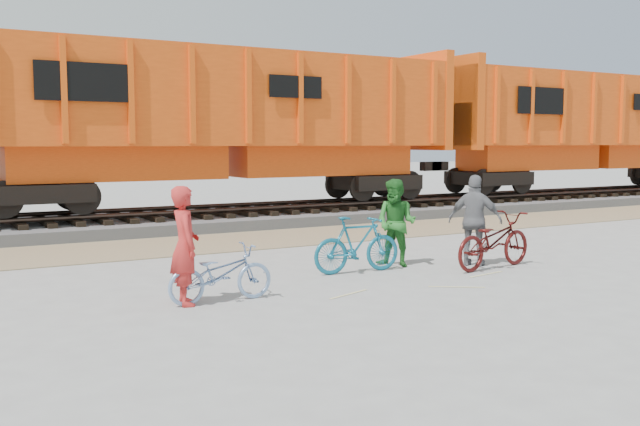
{
  "coord_description": "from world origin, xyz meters",
  "views": [
    {
      "loc": [
        -6.74,
        -9.91,
        2.32
      ],
      "look_at": [
        -0.19,
        1.5,
        1.02
      ],
      "focal_mm": 40.0,
      "sensor_mm": 36.0,
      "label": 1
    }
  ],
  "objects_px": {
    "person_solo": "(185,246)",
    "person_woman": "(475,220)",
    "bicycle_maroon": "(494,241)",
    "hopper_car_right": "(587,125)",
    "bicycle_blue": "(221,274)",
    "bicycle_teal": "(357,244)",
    "person_man": "(396,223)",
    "hopper_car_center": "(226,119)"
  },
  "relations": [
    {
      "from": "hopper_car_center",
      "to": "person_woman",
      "type": "relative_size",
      "value": 8.12
    },
    {
      "from": "person_solo",
      "to": "bicycle_teal",
      "type": "bearing_deg",
      "value": -68.23
    },
    {
      "from": "hopper_car_center",
      "to": "person_solo",
      "type": "bearing_deg",
      "value": -115.77
    },
    {
      "from": "bicycle_teal",
      "to": "person_woman",
      "type": "relative_size",
      "value": 0.99
    },
    {
      "from": "person_woman",
      "to": "bicycle_blue",
      "type": "bearing_deg",
      "value": 59.69
    },
    {
      "from": "person_solo",
      "to": "person_woman",
      "type": "distance_m",
      "value": 5.86
    },
    {
      "from": "hopper_car_center",
      "to": "bicycle_teal",
      "type": "distance_m",
      "value": 8.73
    },
    {
      "from": "person_woman",
      "to": "person_man",
      "type": "bearing_deg",
      "value": 27.08
    },
    {
      "from": "bicycle_blue",
      "to": "person_solo",
      "type": "xyz_separation_m",
      "value": [
        -0.5,
        0.1,
        0.44
      ]
    },
    {
      "from": "bicycle_blue",
      "to": "person_man",
      "type": "distance_m",
      "value": 4.2
    },
    {
      "from": "person_man",
      "to": "person_woman",
      "type": "relative_size",
      "value": 0.95
    },
    {
      "from": "hopper_car_right",
      "to": "person_man",
      "type": "relative_size",
      "value": 8.5
    },
    {
      "from": "bicycle_maroon",
      "to": "person_woman",
      "type": "height_order",
      "value": "person_woman"
    },
    {
      "from": "bicycle_teal",
      "to": "person_solo",
      "type": "relative_size",
      "value": 0.99
    },
    {
      "from": "hopper_car_right",
      "to": "bicycle_blue",
      "type": "relative_size",
      "value": 8.76
    },
    {
      "from": "hopper_car_center",
      "to": "bicycle_blue",
      "type": "height_order",
      "value": "hopper_car_center"
    },
    {
      "from": "bicycle_teal",
      "to": "hopper_car_center",
      "type": "bearing_deg",
      "value": -2.12
    },
    {
      "from": "person_solo",
      "to": "person_woman",
      "type": "bearing_deg",
      "value": -78.52
    },
    {
      "from": "person_man",
      "to": "hopper_car_center",
      "type": "bearing_deg",
      "value": 149.79
    },
    {
      "from": "hopper_car_center",
      "to": "person_man",
      "type": "height_order",
      "value": "hopper_car_center"
    },
    {
      "from": "bicycle_maroon",
      "to": "person_man",
      "type": "xyz_separation_m",
      "value": [
        -1.43,
        1.08,
        0.3
      ]
    },
    {
      "from": "bicycle_teal",
      "to": "bicycle_maroon",
      "type": "bearing_deg",
      "value": -105.6
    },
    {
      "from": "hopper_car_center",
      "to": "bicycle_maroon",
      "type": "xyz_separation_m",
      "value": [
        1.5,
        -9.19,
        -2.49
      ]
    },
    {
      "from": "hopper_car_right",
      "to": "bicycle_blue",
      "type": "height_order",
      "value": "hopper_car_right"
    },
    {
      "from": "bicycle_blue",
      "to": "hopper_car_right",
      "type": "bearing_deg",
      "value": -64.1
    },
    {
      "from": "bicycle_maroon",
      "to": "person_woman",
      "type": "bearing_deg",
      "value": 5.32
    },
    {
      "from": "hopper_car_center",
      "to": "bicycle_maroon",
      "type": "distance_m",
      "value": 9.64
    },
    {
      "from": "hopper_car_right",
      "to": "person_solo",
      "type": "height_order",
      "value": "hopper_car_right"
    },
    {
      "from": "bicycle_teal",
      "to": "person_woman",
      "type": "height_order",
      "value": "person_woman"
    },
    {
      "from": "hopper_car_right",
      "to": "bicycle_blue",
      "type": "xyz_separation_m",
      "value": [
        -18.95,
        -9.31,
        -2.59
      ]
    },
    {
      "from": "bicycle_blue",
      "to": "bicycle_maroon",
      "type": "relative_size",
      "value": 0.81
    },
    {
      "from": "bicycle_teal",
      "to": "person_man",
      "type": "relative_size",
      "value": 1.03
    },
    {
      "from": "hopper_car_right",
      "to": "bicycle_teal",
      "type": "relative_size",
      "value": 8.23
    },
    {
      "from": "bicycle_teal",
      "to": "person_woman",
      "type": "xyz_separation_m",
      "value": [
        2.33,
        -0.48,
        0.35
      ]
    },
    {
      "from": "hopper_car_right",
      "to": "bicycle_maroon",
      "type": "distance_m",
      "value": 16.52
    },
    {
      "from": "hopper_car_center",
      "to": "bicycle_maroon",
      "type": "height_order",
      "value": "hopper_car_center"
    },
    {
      "from": "bicycle_teal",
      "to": "person_man",
      "type": "distance_m",
      "value": 1.07
    },
    {
      "from": "hopper_car_center",
      "to": "hopper_car_right",
      "type": "distance_m",
      "value": 15.0
    },
    {
      "from": "bicycle_blue",
      "to": "person_woman",
      "type": "xyz_separation_m",
      "value": [
        5.34,
        0.52,
        0.44
      ]
    },
    {
      "from": "bicycle_blue",
      "to": "person_solo",
      "type": "bearing_deg",
      "value": 78.42
    },
    {
      "from": "bicycle_blue",
      "to": "person_solo",
      "type": "distance_m",
      "value": 0.67
    },
    {
      "from": "person_solo",
      "to": "person_woman",
      "type": "height_order",
      "value": "person_woman"
    }
  ]
}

